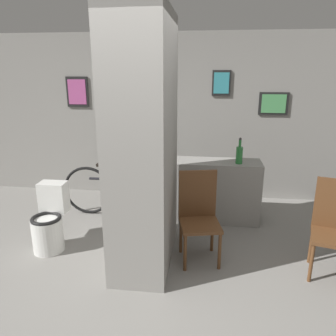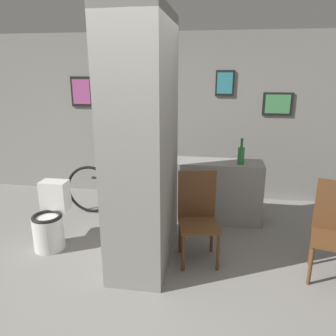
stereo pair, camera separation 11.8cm
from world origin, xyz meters
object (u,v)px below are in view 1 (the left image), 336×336
toilet (49,222)px  chair_by_doorway (335,225)px  chair_near_pillar (199,213)px  bottle_tall (239,154)px  bicycle (120,191)px

toilet → chair_by_doorway: 3.14m
chair_near_pillar → toilet: bearing=168.8°
chair_near_pillar → chair_by_doorway: (1.38, -0.12, 0.00)m
toilet → chair_by_doorway: size_ratio=0.77×
toilet → bottle_tall: bottle_tall is taller
toilet → bottle_tall: bearing=22.9°
toilet → chair_near_pillar: (1.75, 0.02, 0.20)m
chair_by_doorway → bottle_tall: bearing=145.4°
toilet → chair_near_pillar: chair_near_pillar is taller
chair_near_pillar → bottle_tall: bearing=50.4°
chair_by_doorway → bicycle: 2.77m
toilet → bicycle: (0.59, 0.98, 0.05)m
bicycle → bottle_tall: size_ratio=4.79×
chair_near_pillar → chair_by_doorway: 1.39m
chair_near_pillar → bicycle: 1.52m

